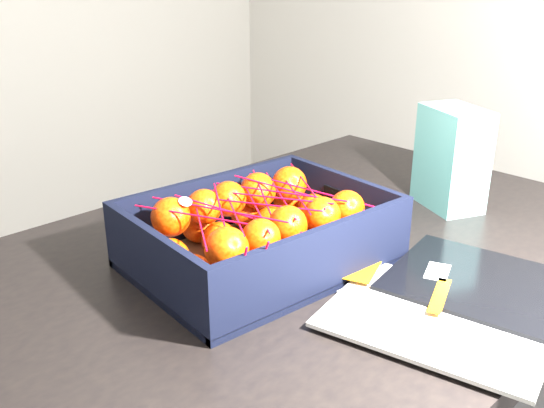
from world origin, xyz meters
TOP-DOWN VIEW (x-y plane):
  - table at (0.29, -0.32)m, footprint 1.26×0.90m
  - magazine_stack at (0.33, -0.60)m, footprint 0.41×0.36m
  - produce_crate at (0.20, -0.31)m, footprint 0.38×0.28m
  - clementine_heap at (0.20, -0.31)m, footprint 0.35×0.27m
  - mesh_net at (0.19, -0.32)m, footprint 0.31×0.25m
  - retail_carton at (0.63, -0.35)m, footprint 0.12×0.15m

SIDE VIEW (x-z plane):
  - table at x=0.29m, z-range 0.28..1.03m
  - magazine_stack at x=0.33m, z-range 0.75..0.77m
  - produce_crate at x=0.20m, z-range 0.73..0.84m
  - clementine_heap at x=0.20m, z-range 0.76..0.86m
  - retail_carton at x=0.63m, z-range 0.75..0.94m
  - mesh_net at x=0.19m, z-range 0.81..0.89m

